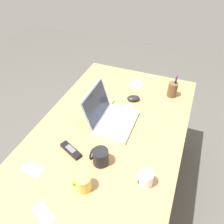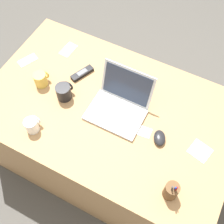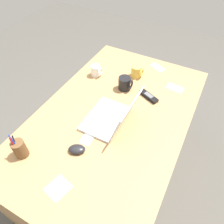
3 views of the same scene
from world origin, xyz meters
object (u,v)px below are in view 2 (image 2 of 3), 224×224
(laptop, at_px, (119,105))
(pen_holder, at_px, (171,191))
(cordless_phone, at_px, (82,73))
(computer_mouse, at_px, (160,138))
(coffee_mug_tall, at_px, (41,79))
(coffee_mug_spare, at_px, (32,125))
(coffee_mug_white, at_px, (64,92))

(laptop, xyz_separation_m, pen_holder, (0.45, -0.33, 0.01))
(laptop, xyz_separation_m, cordless_phone, (-0.32, 0.12, -0.04))
(computer_mouse, relative_size, cordless_phone, 0.61)
(computer_mouse, xyz_separation_m, coffee_mug_tall, (-0.79, 0.02, 0.03))
(laptop, distance_m, pen_holder, 0.55)
(computer_mouse, relative_size, pen_holder, 0.54)
(coffee_mug_spare, height_order, pen_holder, pen_holder)
(computer_mouse, distance_m, cordless_phone, 0.64)
(laptop, height_order, computer_mouse, laptop)
(pen_holder, bearing_deg, computer_mouse, 122.17)
(laptop, relative_size, coffee_mug_white, 3.18)
(computer_mouse, distance_m, coffee_mug_white, 0.62)
(coffee_mug_tall, height_order, pen_holder, pen_holder)
(computer_mouse, xyz_separation_m, cordless_phone, (-0.61, 0.20, -0.01))
(laptop, bearing_deg, coffee_mug_spare, -137.58)
(pen_holder, bearing_deg, coffee_mug_spare, -179.50)
(computer_mouse, xyz_separation_m, coffee_mug_white, (-0.61, 0.00, 0.03))
(computer_mouse, height_order, coffee_mug_white, coffee_mug_white)
(pen_holder, bearing_deg, laptop, 143.46)
(cordless_phone, relative_size, pen_holder, 0.88)
(laptop, xyz_separation_m, coffee_mug_white, (-0.33, -0.07, 0.00))
(cordless_phone, bearing_deg, laptop, -20.72)
(coffee_mug_white, height_order, coffee_mug_tall, coffee_mug_white)
(cordless_phone, height_order, pen_holder, pen_holder)
(coffee_mug_white, xyz_separation_m, cordless_phone, (0.01, 0.19, -0.04))
(laptop, relative_size, cordless_phone, 2.03)
(coffee_mug_tall, bearing_deg, pen_holder, -16.25)
(laptop, bearing_deg, coffee_mug_tall, -174.03)
(coffee_mug_tall, xyz_separation_m, pen_holder, (0.95, -0.28, 0.01))
(coffee_mug_white, height_order, pen_holder, pen_holder)
(computer_mouse, xyz_separation_m, pen_holder, (0.16, -0.26, 0.04))
(laptop, relative_size, coffee_mug_tall, 3.52)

